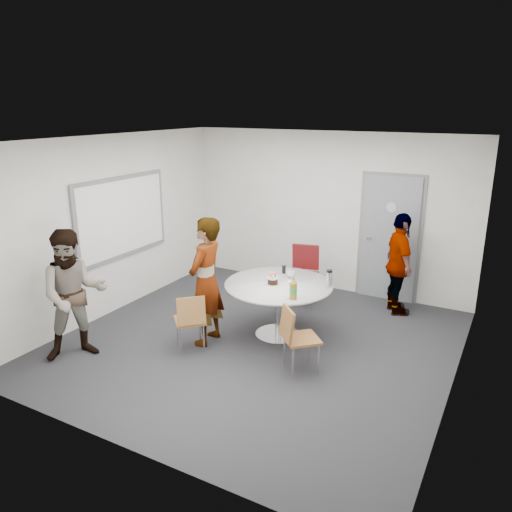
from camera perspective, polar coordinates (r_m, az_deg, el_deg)
The scene contains 15 objects.
floor at distance 6.90m, azimuth 0.06°, elevation -9.88°, with size 5.00×5.00×0.00m, color #242529.
ceiling at distance 6.16m, azimuth 0.07°, elevation 13.11°, with size 5.00×5.00×0.00m, color silver.
wall_back at distance 8.61m, azimuth 8.09°, elevation 5.00°, with size 5.00×5.00×0.00m, color silver.
wall_left at distance 7.87m, azimuth -16.15°, elevation 3.35°, with size 5.00×5.00×0.00m, color silver.
wall_right at distance 5.70m, azimuth 22.74°, elevation -2.46°, with size 5.00×5.00×0.00m, color silver.
wall_front at distance 4.50m, azimuth -15.49°, elevation -6.85°, with size 5.00×5.00×0.00m, color silver.
door at distance 8.36m, azimuth 15.01°, elevation 1.93°, with size 1.02×0.17×2.12m.
whiteboard at distance 7.96m, azimuth -15.01°, elevation 4.33°, with size 0.04×1.90×1.25m.
table at distance 6.84m, azimuth 2.75°, elevation -4.07°, with size 1.48×1.48×1.05m.
chair_near_left at distance 6.53m, azimuth -7.51°, elevation -6.99°, with size 0.55×0.55×0.79m.
chair_near_right at distance 6.02m, azimuth 4.50°, elevation -8.83°, with size 0.58×0.58×0.83m.
chair_far at distance 8.07m, azimuth 5.51°, elevation -1.37°, with size 0.54×0.58×0.95m.
person_main at distance 6.63m, azimuth -5.73°, elevation -2.92°, with size 0.63×0.42×1.74m, color #A5C6EA.
person_left at distance 6.63m, azimuth -20.09°, elevation -4.18°, with size 0.82×0.64×1.68m, color white.
person_right at distance 7.86m, azimuth 16.03°, elevation -0.90°, with size 0.93×0.39×1.58m, color black.
Camera 1 is at (2.94, -5.40, 3.12)m, focal length 35.00 mm.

